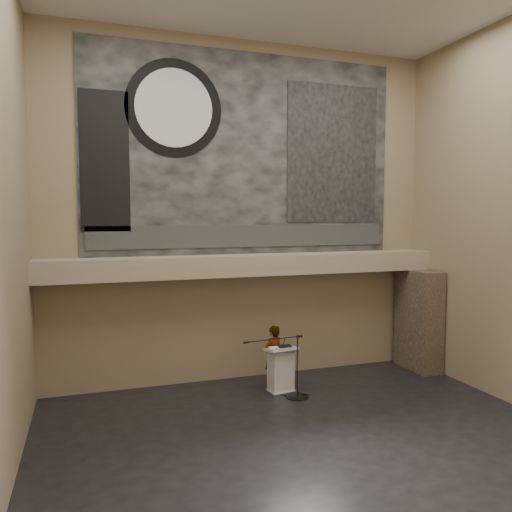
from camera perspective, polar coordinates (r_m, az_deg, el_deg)
name	(u,v)px	position (r m, az deg, el deg)	size (l,w,h in m)	color
floor	(312,442)	(9.85, 6.41, -20.39)	(10.00, 10.00, 0.00)	black
wall_back	(246,212)	(12.66, -1.17, 5.02)	(10.00, 0.02, 8.50)	#8D7A59
wall_front	(484,207)	(5.59, 24.63, 5.16)	(10.00, 0.02, 8.50)	#8D7A59
wall_left	(1,209)	(8.15, -27.12, 4.76)	(0.02, 8.00, 8.50)	#8D7A59
soffit	(251,265)	(12.34, -0.60, -1.02)	(10.00, 0.80, 0.50)	gray
sprinkler_left	(187,279)	(11.92, -7.85, -2.61)	(0.04, 0.04, 0.06)	#B2893D
sprinkler_right	(321,273)	(13.04, 7.43, -1.99)	(0.04, 0.04, 0.06)	#B2893D
banner	(246,154)	(12.73, -1.14, 11.56)	(8.00, 0.05, 5.00)	black
banner_text_strip	(247,236)	(12.60, -1.07, 2.29)	(7.76, 0.02, 0.55)	#2B2B2B
banner_clock_rim	(174,108)	(12.43, -9.36, 16.34)	(2.30, 2.30, 0.02)	black
banner_clock_face	(174,108)	(12.41, -9.34, 16.36)	(1.84, 1.84, 0.02)	silver
banner_building_print	(333,154)	(13.62, 8.78, 11.47)	(2.60, 0.02, 3.60)	black
banner_brick_print	(105,161)	(12.07, -16.91, 10.31)	(1.10, 0.02, 3.20)	black
stone_pier	(419,320)	(14.34, 18.08, -6.92)	(0.60, 1.40, 2.70)	#3E3126
lectern	(281,370)	(11.98, 2.85, -12.92)	(0.74, 0.58, 1.13)	silver
binder	(285,346)	(11.85, 3.31, -10.27)	(0.30, 0.24, 0.04)	black
papers	(275,348)	(11.75, 2.15, -10.47)	(0.22, 0.30, 0.01)	white
speaker_person	(273,356)	(12.35, 1.98, -11.39)	(0.55, 0.36, 1.51)	silver
mic_stand	(295,388)	(11.85, 4.50, -14.79)	(1.60, 0.52, 1.46)	black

